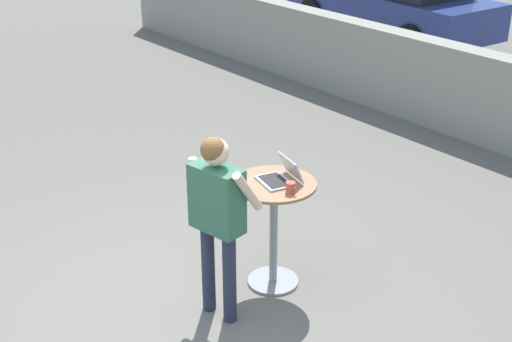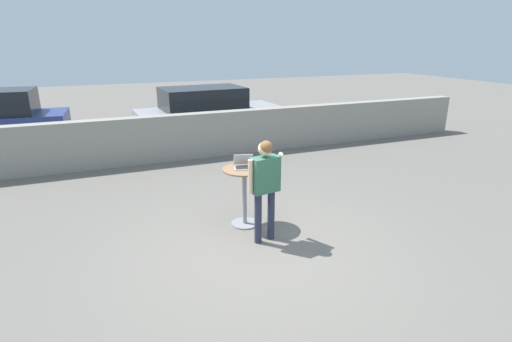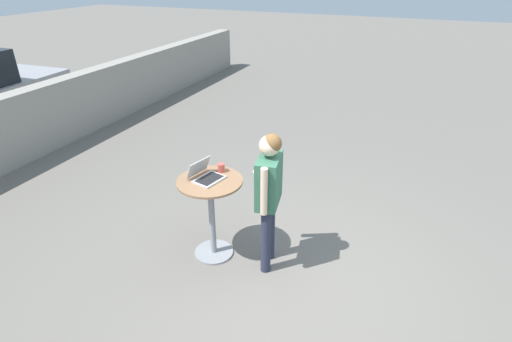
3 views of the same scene
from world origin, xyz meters
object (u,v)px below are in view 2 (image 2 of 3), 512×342
(laptop, at_px, (244,165))
(parked_car_near_street, at_px, (208,112))
(cafe_table, at_px, (245,188))
(standing_person, at_px, (265,179))
(coffee_mug, at_px, (258,164))

(laptop, height_order, parked_car_near_street, parked_car_near_street)
(laptop, bearing_deg, cafe_table, -102.84)
(cafe_table, distance_m, parked_car_near_street, 6.44)
(standing_person, bearing_deg, coffee_mug, 76.55)
(laptop, xyz_separation_m, parked_car_near_street, (1.14, 6.28, -0.24))
(cafe_table, xyz_separation_m, laptop, (0.01, 0.05, 0.37))
(coffee_mug, bearing_deg, laptop, 160.58)
(coffee_mug, relative_size, parked_car_near_street, 0.03)
(cafe_table, relative_size, standing_person, 0.62)
(cafe_table, relative_size, coffee_mug, 8.57)
(standing_person, bearing_deg, parked_car_near_street, 81.26)
(parked_car_near_street, bearing_deg, laptop, -100.30)
(coffee_mug, relative_size, standing_person, 0.07)
(laptop, distance_m, coffee_mug, 0.23)
(laptop, xyz_separation_m, coffee_mug, (0.22, -0.08, 0.00))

